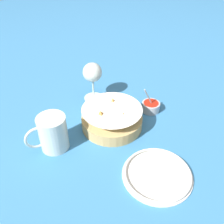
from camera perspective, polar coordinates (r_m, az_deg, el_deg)
name	(u,v)px	position (r m, az deg, el deg)	size (l,w,h in m)	color
ground_plane	(110,123)	(0.91, -0.47, -2.63)	(4.00, 4.00, 0.00)	teal
food_basket	(112,118)	(0.88, -0.05, -1.49)	(0.22, 0.22, 0.09)	tan
sauce_cup	(151,106)	(0.97, 8.84, 1.32)	(0.07, 0.07, 0.11)	#B7B7BC
wine_glass	(92,74)	(0.99, -4.49, 8.71)	(0.08, 0.08, 0.16)	silver
beer_mug	(53,134)	(0.81, -13.38, -4.92)	(0.14, 0.09, 0.12)	silver
side_plate	(157,174)	(0.76, 10.34, -13.78)	(0.21, 0.21, 0.01)	white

